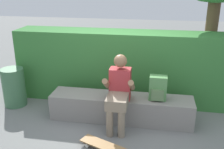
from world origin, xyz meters
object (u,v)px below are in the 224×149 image
(bench_main, at_px, (121,108))
(trash_bin, at_px, (14,87))
(skateboard_near_person, at_px, (106,146))
(person_skater, at_px, (119,90))
(backpack_on_bench, at_px, (158,88))

(bench_main, relative_size, trash_bin, 3.29)
(bench_main, distance_m, skateboard_near_person, 0.94)
(bench_main, height_order, trash_bin, trash_bin)
(trash_bin, bearing_deg, person_skater, -11.65)
(bench_main, distance_m, trash_bin, 2.10)
(person_skater, relative_size, skateboard_near_person, 1.46)
(skateboard_near_person, bearing_deg, trash_bin, 150.38)
(backpack_on_bench, bearing_deg, bench_main, 179.10)
(bench_main, bearing_deg, backpack_on_bench, -0.90)
(skateboard_near_person, relative_size, backpack_on_bench, 2.04)
(skateboard_near_person, xyz_separation_m, trash_bin, (-2.00, 1.14, 0.29))
(backpack_on_bench, relative_size, trash_bin, 0.55)
(backpack_on_bench, bearing_deg, skateboard_near_person, -126.54)
(person_skater, distance_m, skateboard_near_person, 0.91)
(bench_main, xyz_separation_m, trash_bin, (-2.08, 0.21, 0.15))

